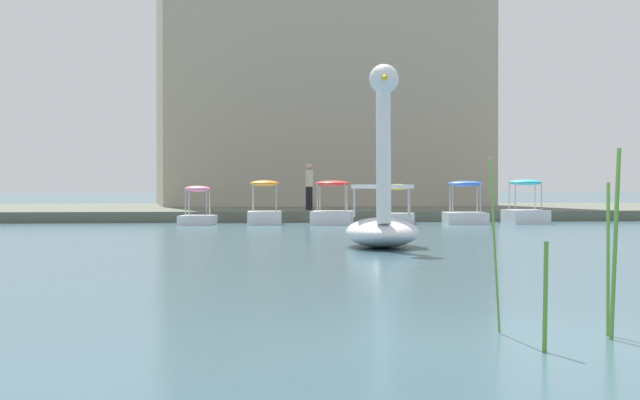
# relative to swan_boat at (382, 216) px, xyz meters

# --- Properties ---
(ground_plane) EXTENTS (660.75, 660.75, 0.00)m
(ground_plane) POSITION_rel_swan_boat_xyz_m (-1.68, -13.47, -0.63)
(ground_plane) COLOR #385966
(shore_bank_far) EXTENTS (150.82, 22.55, 0.39)m
(shore_bank_far) POSITION_rel_swan_boat_xyz_m (-1.68, 27.91, -0.44)
(shore_bank_far) COLOR #5B6051
(shore_bank_far) RESTS_ON ground_plane
(swan_boat) EXTENTS (1.97, 3.48, 3.58)m
(swan_boat) POSITION_rel_swan_boat_xyz_m (0.00, 0.00, 0.00)
(swan_boat) COLOR white
(swan_boat) RESTS_ON ground_plane
(pedal_boat_pink) EXTENTS (1.37, 1.93, 1.29)m
(pedal_boat_pink) POSITION_rel_swan_boat_xyz_m (-3.53, 14.59, -0.26)
(pedal_boat_pink) COLOR white
(pedal_boat_pink) RESTS_ON ground_plane
(pedal_boat_orange) EXTENTS (1.30, 2.32, 1.48)m
(pedal_boat_orange) POSITION_rel_swan_boat_xyz_m (-1.29, 14.80, -0.22)
(pedal_boat_orange) COLOR white
(pedal_boat_orange) RESTS_ON ground_plane
(pedal_boat_red) EXTENTS (1.77, 2.57, 1.47)m
(pedal_boat_red) POSITION_rel_swan_boat_xyz_m (0.97, 14.43, -0.19)
(pedal_boat_red) COLOR white
(pedal_boat_red) RESTS_ON ground_plane
(pedal_boat_yellow) EXTENTS (1.50, 2.30, 1.36)m
(pedal_boat_yellow) POSITION_rel_swan_boat_xyz_m (3.27, 14.69, -0.22)
(pedal_boat_yellow) COLOR white
(pedal_boat_yellow) RESTS_ON ground_plane
(pedal_boat_blue) EXTENTS (1.64, 2.31, 1.47)m
(pedal_boat_blue) POSITION_rel_swan_boat_xyz_m (5.53, 14.34, -0.23)
(pedal_boat_blue) COLOR white
(pedal_boat_blue) RESTS_ON ground_plane
(pedal_boat_cyan) EXTENTS (1.37, 2.30, 1.51)m
(pedal_boat_cyan) POSITION_rel_swan_boat_xyz_m (7.75, 14.62, -0.20)
(pedal_boat_cyan) COLOR white
(pedal_boat_cyan) RESTS_ON ground_plane
(person_on_path) EXTENTS (0.28, 0.26, 1.77)m
(person_on_path) POSITION_rel_swan_boat_xyz_m (0.70, 18.86, 0.71)
(person_on_path) COLOR black
(person_on_path) RESTS_ON shore_bank_far
(apartment_block) EXTENTS (15.99, 12.34, 15.11)m
(apartment_block) POSITION_rel_swan_boat_xyz_m (2.52, 32.58, 7.31)
(apartment_block) COLOR #B2A893
(apartment_block) RESTS_ON shore_bank_far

